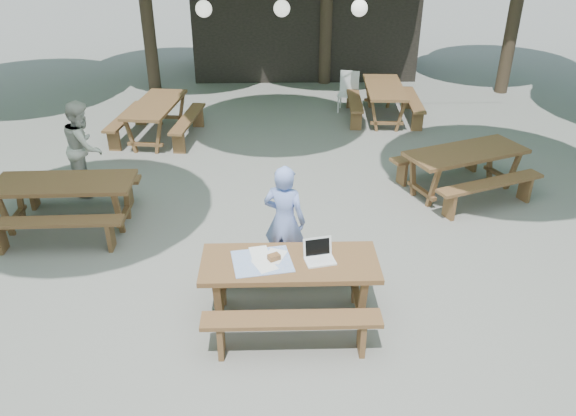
{
  "coord_description": "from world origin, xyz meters",
  "views": [
    {
      "loc": [
        -0.41,
        -6.07,
        4.27
      ],
      "look_at": [
        -0.24,
        -0.13,
        1.05
      ],
      "focal_mm": 35.0,
      "sensor_mm": 36.0,
      "label": 1
    }
  ],
  "objects_px": {
    "woman": "(285,221)",
    "picnic_table_nw": "(67,204)",
    "main_picnic_table": "(290,287)",
    "plastic_chair": "(348,100)",
    "second_person": "(84,147)"
  },
  "relations": [
    {
      "from": "main_picnic_table",
      "to": "second_person",
      "type": "height_order",
      "value": "second_person"
    },
    {
      "from": "woman",
      "to": "second_person",
      "type": "distance_m",
      "value": 4.09
    },
    {
      "from": "woman",
      "to": "plastic_chair",
      "type": "xyz_separation_m",
      "value": [
        1.62,
        6.52,
        -0.5
      ]
    },
    {
      "from": "second_person",
      "to": "plastic_chair",
      "type": "bearing_deg",
      "value": -58.76
    },
    {
      "from": "picnic_table_nw",
      "to": "woman",
      "type": "bearing_deg",
      "value": -22.49
    },
    {
      "from": "main_picnic_table",
      "to": "plastic_chair",
      "type": "xyz_separation_m",
      "value": [
        1.58,
        7.43,
        -0.13
      ]
    },
    {
      "from": "woman",
      "to": "picnic_table_nw",
      "type": "bearing_deg",
      "value": -1.1
    },
    {
      "from": "picnic_table_nw",
      "to": "second_person",
      "type": "xyz_separation_m",
      "value": [
        -0.06,
        1.25,
        0.39
      ]
    },
    {
      "from": "picnic_table_nw",
      "to": "plastic_chair",
      "type": "distance_m",
      "value": 7.14
    },
    {
      "from": "picnic_table_nw",
      "to": "woman",
      "type": "height_order",
      "value": "woman"
    },
    {
      "from": "picnic_table_nw",
      "to": "woman",
      "type": "relative_size",
      "value": 1.34
    },
    {
      "from": "woman",
      "to": "plastic_chair",
      "type": "height_order",
      "value": "woman"
    },
    {
      "from": "picnic_table_nw",
      "to": "woman",
      "type": "distance_m",
      "value": 3.43
    },
    {
      "from": "main_picnic_table",
      "to": "picnic_table_nw",
      "type": "bearing_deg",
      "value": 146.23
    },
    {
      "from": "main_picnic_table",
      "to": "picnic_table_nw",
      "type": "xyz_separation_m",
      "value": [
        -3.22,
        2.15,
        0.0
      ]
    }
  ]
}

